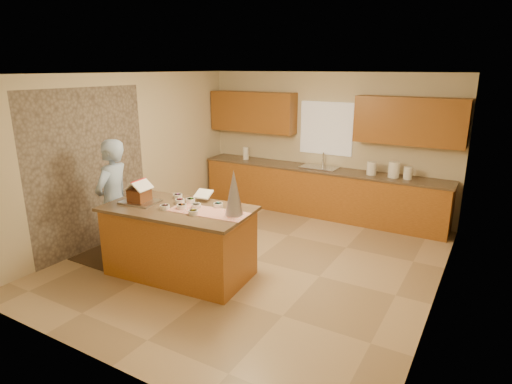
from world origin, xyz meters
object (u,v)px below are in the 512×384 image
Objects in this scene: tinsel_tree at (234,193)px; island_base at (179,243)px; boy at (114,201)px; gingerbread_house at (139,193)px.

island_base is at bearing -171.29° from tinsel_tree.
boy is at bearing -179.65° from island_base.
boy is (-1.11, -0.10, 0.45)m from island_base.
gingerbread_house is (0.53, -0.00, 0.20)m from boy.
island_base is at bearing 10.23° from gingerbread_house.
tinsel_tree reaches higher than gingerbread_house.
boy is 5.61× the size of gingerbread_house.
tinsel_tree is (0.82, 0.13, 0.80)m from island_base.
gingerbread_house reaches higher than island_base.
boy is at bearing 179.98° from gingerbread_house.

